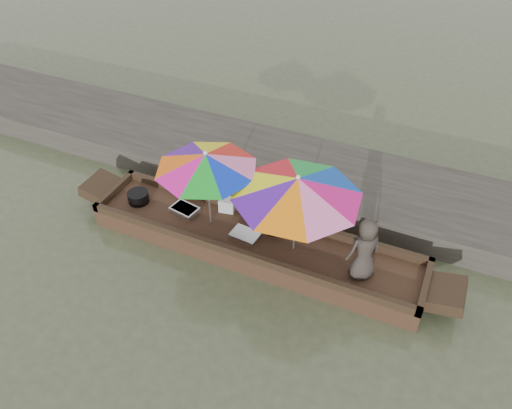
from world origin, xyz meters
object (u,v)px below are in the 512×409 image
at_px(cooking_pot, 138,197).
at_px(tray_crayfish, 185,210).
at_px(umbrella_bow, 208,189).
at_px(charcoal_grill, 274,226).
at_px(vendor, 365,249).
at_px(umbrella_stern, 296,214).
at_px(tray_scallop, 245,235).
at_px(boat_hull, 254,243).
at_px(supply_bag, 227,204).

relative_size(cooking_pot, tray_crayfish, 0.80).
bearing_deg(tray_crayfish, umbrella_bow, -8.19).
xyz_separation_m(cooking_pot, umbrella_bow, (1.53, 0.01, 0.67)).
distance_m(charcoal_grill, umbrella_bow, 1.33).
height_order(vendor, umbrella_bow, umbrella_bow).
bearing_deg(charcoal_grill, umbrella_stern, -31.29).
xyz_separation_m(charcoal_grill, vendor, (1.68, -0.41, 0.49)).
bearing_deg(tray_scallop, umbrella_stern, 3.30).
relative_size(tray_crayfish, charcoal_grill, 1.39).
relative_size(charcoal_grill, umbrella_stern, 0.17).
distance_m(charcoal_grill, vendor, 1.80).
xyz_separation_m(tray_scallop, umbrella_bow, (-0.71, 0.05, 0.74)).
bearing_deg(boat_hull, tray_crayfish, 176.62).
bearing_deg(boat_hull, umbrella_stern, 0.00).
relative_size(boat_hull, vendor, 5.18).
bearing_deg(boat_hull, supply_bag, 148.67).
distance_m(cooking_pot, tray_scallop, 2.25).
bearing_deg(supply_bag, umbrella_bow, -103.61).
bearing_deg(vendor, umbrella_stern, -48.95).
bearing_deg(umbrella_bow, umbrella_stern, 0.00).
distance_m(tray_crayfish, vendor, 3.42).
xyz_separation_m(cooking_pot, vendor, (4.31, -0.10, 0.47)).
distance_m(tray_scallop, charcoal_grill, 0.53).
height_order(tray_scallop, supply_bag, supply_bag).
bearing_deg(vendor, charcoal_grill, -57.23).
relative_size(tray_scallop, umbrella_stern, 0.23).
bearing_deg(supply_bag, boat_hull, -31.33).
xyz_separation_m(tray_crayfish, umbrella_stern, (2.18, -0.08, 0.73)).
relative_size(boat_hull, supply_bag, 21.32).
bearing_deg(vendor, supply_bag, -55.39).
distance_m(tray_scallop, supply_bag, 0.79).
relative_size(charcoal_grill, vendor, 0.31).
relative_size(vendor, umbrella_bow, 0.66).
xyz_separation_m(boat_hull, tray_scallop, (-0.14, -0.05, 0.21)).
height_order(cooking_pot, tray_scallop, cooking_pot).
distance_m(charcoal_grill, supply_bag, 1.01).
bearing_deg(cooking_pot, charcoal_grill, 6.70).
relative_size(cooking_pot, umbrella_bow, 0.23).
height_order(tray_crayfish, charcoal_grill, charcoal_grill).
bearing_deg(charcoal_grill, umbrella_bow, -164.93).
height_order(supply_bag, umbrella_bow, umbrella_bow).
height_order(boat_hull, tray_scallop, tray_scallop).
bearing_deg(charcoal_grill, boat_hull, -130.58).
bearing_deg(tray_crayfish, vendor, -3.38).
xyz_separation_m(boat_hull, charcoal_grill, (0.25, 0.30, 0.26)).
height_order(charcoal_grill, supply_bag, supply_bag).
bearing_deg(umbrella_bow, supply_bag, 76.39).
xyz_separation_m(supply_bag, umbrella_stern, (1.48, -0.45, 0.65)).
bearing_deg(supply_bag, charcoal_grill, -8.76).
relative_size(tray_crayfish, umbrella_bow, 0.28).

